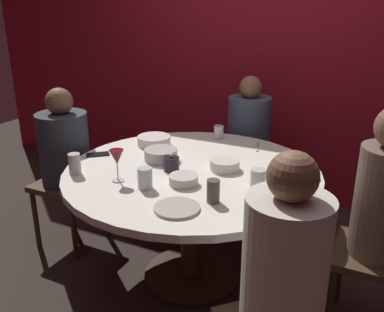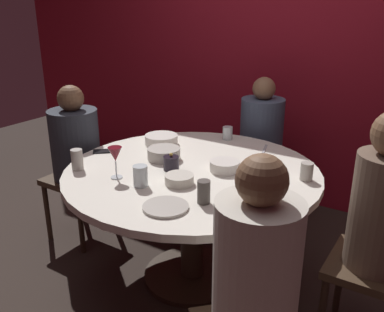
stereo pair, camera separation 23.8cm
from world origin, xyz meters
TOP-DOWN VIEW (x-y plane):
  - ground_plane at (0.00, 0.00)m, footprint 8.00×8.00m
  - back_wall at (0.00, 1.46)m, footprint 6.00×0.10m
  - dining_table at (0.00, 0.00)m, footprint 1.46×1.46m
  - seated_diner_left at (-0.96, 0.00)m, footprint 0.40×0.40m
  - seated_diner_back at (0.00, 0.99)m, footprint 0.40×0.40m
  - seated_diner_right at (1.02, 0.00)m, footprint 0.40×0.40m
  - seated_diner_front_right at (0.73, -0.73)m, footprint 0.57×0.57m
  - candle_holder at (-0.10, -0.07)m, footprint 0.09×0.09m
  - wine_glass at (-0.28, -0.33)m, footprint 0.08×0.08m
  - dinner_plate at (0.16, -0.48)m, footprint 0.22×0.22m
  - cell_phone at (-0.63, -0.05)m, footprint 0.15×0.15m
  - bowl_serving_large at (-0.23, 0.05)m, footprint 0.20×0.20m
  - bowl_salad_center at (-0.42, 0.27)m, footprint 0.22×0.22m
  - bowl_small_white at (0.05, -0.21)m, footprint 0.15×0.15m
  - bowl_sauce_side at (0.17, 0.08)m, footprint 0.17×0.17m
  - cup_near_candle at (0.28, -0.33)m, footprint 0.06×0.06m
  - cup_by_left_diner at (-0.55, -0.35)m, footprint 0.07×0.07m
  - cup_by_right_diner at (0.42, -0.10)m, footprint 0.08×0.08m
  - cup_center_front at (-0.09, 0.60)m, footprint 0.07×0.07m
  - cup_far_edge at (0.60, 0.20)m, footprint 0.07×0.07m
  - cup_beside_wine at (-0.10, -0.34)m, footprint 0.08×0.08m
  - fork_near_plate at (0.58, -0.09)m, footprint 0.08×0.17m
  - knife_near_plate at (0.22, 0.54)m, footprint 0.06×0.18m

SIDE VIEW (x-z plane):
  - ground_plane at x=0.00m, z-range 0.00..0.00m
  - dining_table at x=0.00m, z-range 0.23..0.97m
  - seated_diner_back at x=0.00m, z-range 0.14..1.26m
  - seated_diner_left at x=-0.96m, z-range 0.14..1.26m
  - seated_diner_front_right at x=0.73m, z-range 0.13..1.32m
  - fork_near_plate at x=0.58m, z-range 0.73..0.74m
  - knife_near_plate at x=0.22m, z-range 0.73..0.74m
  - cell_phone at x=-0.63m, z-range 0.73..0.74m
  - dinner_plate at x=0.16m, z-range 0.73..0.75m
  - seated_diner_right at x=1.02m, z-range 0.14..1.36m
  - bowl_small_white at x=0.05m, z-range 0.73..0.78m
  - bowl_sauce_side at x=0.17m, z-range 0.73..0.79m
  - bowl_salad_center at x=-0.42m, z-range 0.73..0.80m
  - bowl_serving_large at x=-0.23m, z-range 0.73..0.80m
  - candle_holder at x=-0.10m, z-range 0.72..0.82m
  - cup_center_front at x=-0.09m, z-range 0.73..0.82m
  - cup_far_edge at x=0.60m, z-range 0.73..0.83m
  - cup_beside_wine at x=-0.10m, z-range 0.73..0.85m
  - cup_by_right_diner at x=0.42m, z-range 0.73..0.85m
  - cup_near_candle at x=0.28m, z-range 0.73..0.85m
  - cup_by_left_diner at x=-0.55m, z-range 0.73..0.85m
  - wine_glass at x=-0.28m, z-range 0.77..0.95m
  - back_wall at x=0.00m, z-range 0.00..2.60m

